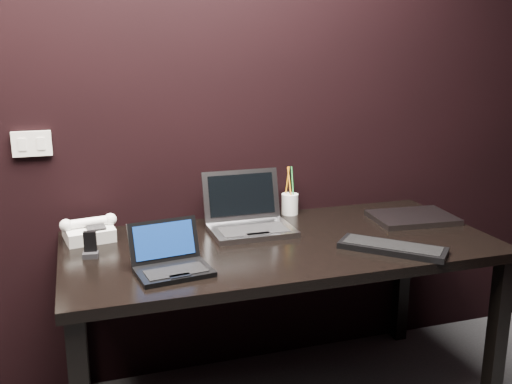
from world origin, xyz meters
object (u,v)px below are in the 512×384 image
object	(u,v)px
ext_keyboard	(392,248)
mobile_phone	(90,247)
netbook	(171,262)
desk	(281,259)
closed_laptop	(412,218)
desk_phone	(89,230)
silver_laptop	(249,220)
pen_cup	(290,203)

from	to	relation	value
ext_keyboard	mobile_phone	world-z (taller)	mobile_phone
netbook	desk	bearing A→B (deg)	20.60
desk	closed_laptop	xyz separation A→B (m)	(0.66, 0.09, 0.09)
mobile_phone	ext_keyboard	bearing A→B (deg)	-14.68
desk_phone	ext_keyboard	bearing A→B (deg)	-23.80
desk	desk_phone	bearing A→B (deg)	161.07
mobile_phone	silver_laptop	bearing A→B (deg)	10.40
netbook	ext_keyboard	size ratio (longest dim) A/B	0.72
closed_laptop	silver_laptop	bearing A→B (deg)	173.37
pen_cup	netbook	bearing A→B (deg)	-140.73
silver_laptop	desk	bearing A→B (deg)	-65.15
ext_keyboard	pen_cup	world-z (taller)	pen_cup
desk	silver_laptop	bearing A→B (deg)	114.85
ext_keyboard	pen_cup	distance (m)	0.61
silver_laptop	desk_phone	distance (m)	0.65
ext_keyboard	mobile_phone	size ratio (longest dim) A/B	3.97
silver_laptop	desk_phone	size ratio (longest dim) A/B	1.48
silver_laptop	desk_phone	bearing A→B (deg)	173.26
silver_laptop	mobile_phone	world-z (taller)	silver_laptop
closed_laptop	pen_cup	world-z (taller)	pen_cup
desk	closed_laptop	distance (m)	0.67
ext_keyboard	closed_laptop	world-z (taller)	same
desk	netbook	xyz separation A→B (m)	(-0.47, -0.18, 0.11)
desk	pen_cup	distance (m)	0.41
netbook	desk_phone	distance (m)	0.50
netbook	ext_keyboard	distance (m)	0.84
closed_laptop	mobile_phone	distance (m)	1.39
closed_laptop	desk_phone	bearing A→B (deg)	173.32
desk	desk_phone	size ratio (longest dim) A/B	7.38
netbook	mobile_phone	size ratio (longest dim) A/B	2.88
ext_keyboard	desk_phone	xyz separation A→B (m)	(-1.10, 0.48, 0.03)
desk	ext_keyboard	distance (m)	0.44
desk_phone	mobile_phone	xyz separation A→B (m)	(-0.00, -0.20, -0.00)
netbook	silver_laptop	size ratio (longest dim) A/B	0.81
netbook	mobile_phone	xyz separation A→B (m)	(-0.26, 0.23, 0.00)
silver_laptop	closed_laptop	size ratio (longest dim) A/B	0.91
desk_phone	mobile_phone	distance (m)	0.20
desk	pen_cup	bearing A→B (deg)	63.73
silver_laptop	ext_keyboard	distance (m)	0.61
netbook	ext_keyboard	world-z (taller)	netbook
closed_laptop	pen_cup	bearing A→B (deg)	151.93
netbook	silver_laptop	bearing A→B (deg)	41.95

